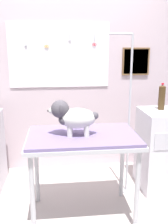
% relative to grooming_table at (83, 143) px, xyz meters
% --- Properties ---
extents(rear_wall_panel, '(4.00, 0.09, 2.30)m').
position_rel_grooming_table_xyz_m(rear_wall_panel, '(-0.07, 1.09, 0.43)').
color(rear_wall_panel, '#BEAAB1').
rests_on(rear_wall_panel, ground).
extents(grooming_table, '(1.02, 0.65, 0.82)m').
position_rel_grooming_table_xyz_m(grooming_table, '(0.00, 0.00, 0.00)').
color(grooming_table, '#B7B7BC').
rests_on(grooming_table, ground).
extents(grooming_arm, '(0.30, 0.11, 1.72)m').
position_rel_grooming_table_xyz_m(grooming_arm, '(0.52, 0.34, 0.07)').
color(grooming_arm, '#B7B7BC').
rests_on(grooming_arm, ground).
extents(dog, '(0.45, 0.23, 0.32)m').
position_rel_grooming_table_xyz_m(dog, '(-0.09, -0.01, 0.26)').
color(dog, silver).
rests_on(dog, grooming_table).
extents(soda_bottle, '(0.07, 0.07, 0.30)m').
position_rel_grooming_table_xyz_m(soda_bottle, '(0.93, 0.48, 0.32)').
color(soda_bottle, '#402D16').
rests_on(soda_bottle, cabinet_right).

